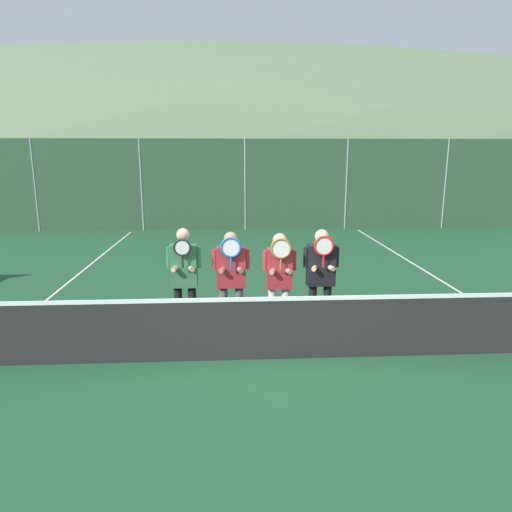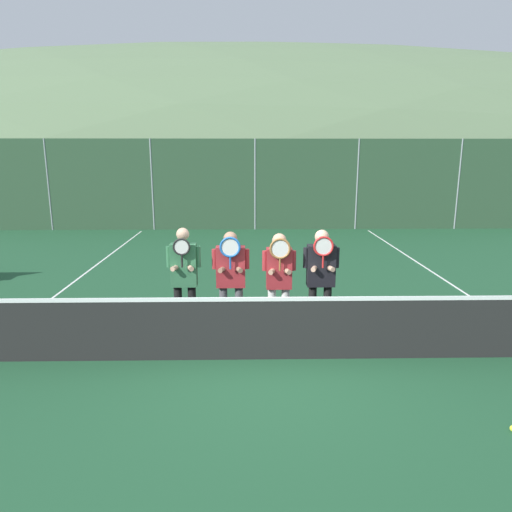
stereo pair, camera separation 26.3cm
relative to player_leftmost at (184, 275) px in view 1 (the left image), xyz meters
The scene contains 15 objects.
ground_plane 1.88m from the player_leftmost, 33.35° to the right, with size 120.00×120.00×0.00m, color #1E4C2D.
hill_distant 48.64m from the player_leftmost, 88.46° to the left, with size 132.11×73.40×25.69m.
clubhouse_building 17.69m from the player_leftmost, 89.64° to the left, with size 23.75×5.50×3.79m.
fence_back 10.65m from the player_leftmost, 82.92° to the left, with size 23.50×0.06×3.42m.
tennis_net 1.66m from the player_leftmost, 33.35° to the right, with size 11.62×0.09×1.04m.
court_line_left_sideline 3.84m from the player_leftmost, 144.65° to the left, with size 0.05×16.00×0.01m, color white.
court_line_right_sideline 6.11m from the player_leftmost, 20.79° to the left, with size 0.05×16.00×0.01m, color white.
player_leftmost is the anchor object (origin of this frame).
player_center_left 0.74m from the player_leftmost, ahead, with size 0.59×0.34×1.71m.
player_center_right 1.50m from the player_leftmost, ahead, with size 0.53×0.34×1.70m.
player_rightmost 2.17m from the player_leftmost, ahead, with size 0.58×0.34×1.75m.
car_far_left 13.42m from the player_leftmost, 112.49° to the left, with size 4.19×1.98×1.73m.
car_left_of_center 12.35m from the player_leftmost, 91.98° to the left, with size 4.39×2.04×1.68m.
car_center 13.26m from the player_leftmost, 70.23° to the left, with size 4.61×2.09×1.79m.
car_right_of_center 15.96m from the player_leftmost, 53.75° to the left, with size 4.47×2.00×1.74m.
Camera 1 is at (-0.57, -6.10, 2.93)m, focal length 32.00 mm.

